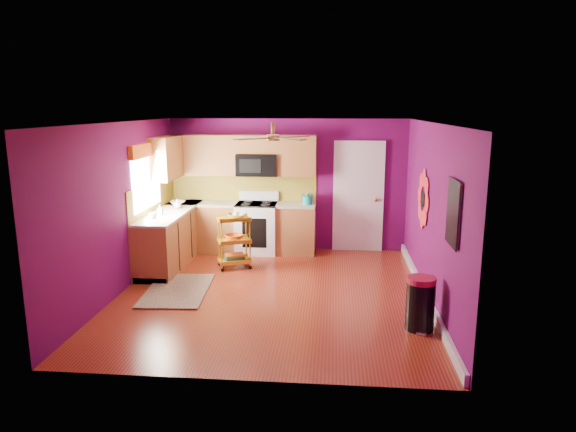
# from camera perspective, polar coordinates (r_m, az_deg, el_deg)

# --- Properties ---
(ground) EXTENTS (5.00, 5.00, 0.00)m
(ground) POSITION_cam_1_polar(r_m,az_deg,el_deg) (7.72, -1.75, -8.55)
(ground) COLOR maroon
(ground) RESTS_ON ground
(room_envelope) EXTENTS (4.54, 5.04, 2.52)m
(room_envelope) POSITION_cam_1_polar(r_m,az_deg,el_deg) (7.30, -1.62, 3.52)
(room_envelope) COLOR #5C0A4E
(room_envelope) RESTS_ON ground
(lower_cabinets) EXTENTS (2.81, 2.31, 0.94)m
(lower_cabinets) POSITION_cam_1_polar(r_m,az_deg,el_deg) (9.54, -8.52, -1.92)
(lower_cabinets) COLOR brown
(lower_cabinets) RESTS_ON ground
(electric_range) EXTENTS (0.76, 0.66, 1.13)m
(electric_range) POSITION_cam_1_polar(r_m,az_deg,el_deg) (9.71, -3.47, -1.25)
(electric_range) COLOR white
(electric_range) RESTS_ON ground
(upper_cabinetry) EXTENTS (2.80, 2.30, 1.26)m
(upper_cabinetry) POSITION_cam_1_polar(r_m,az_deg,el_deg) (9.63, -7.68, 6.49)
(upper_cabinetry) COLOR brown
(upper_cabinetry) RESTS_ON ground
(left_window) EXTENTS (0.08, 1.35, 1.08)m
(left_window) POSITION_cam_1_polar(r_m,az_deg,el_deg) (8.84, -15.48, 5.26)
(left_window) COLOR white
(left_window) RESTS_ON ground
(panel_door) EXTENTS (0.95, 0.11, 2.15)m
(panel_door) POSITION_cam_1_polar(r_m,az_deg,el_deg) (9.80, 7.82, 2.01)
(panel_door) COLOR white
(panel_door) RESTS_ON ground
(right_wall_art) EXTENTS (0.04, 2.74, 1.04)m
(right_wall_art) POSITION_cam_1_polar(r_m,az_deg,el_deg) (7.08, 16.03, 1.23)
(right_wall_art) COLOR black
(right_wall_art) RESTS_ON ground
(ceiling_fan) EXTENTS (1.01, 1.01, 0.26)m
(ceiling_fan) POSITION_cam_1_polar(r_m,az_deg,el_deg) (7.44, -1.68, 8.77)
(ceiling_fan) COLOR #BF8C3F
(ceiling_fan) RESTS_ON ground
(shag_rug) EXTENTS (1.00, 1.53, 0.02)m
(shag_rug) POSITION_cam_1_polar(r_m,az_deg,el_deg) (7.97, -12.19, -8.06)
(shag_rug) COLOR black
(shag_rug) RESTS_ON ground
(rolling_cart) EXTENTS (0.64, 0.56, 0.98)m
(rolling_cart) POSITION_cam_1_polar(r_m,az_deg,el_deg) (8.81, -5.95, -2.57)
(rolling_cart) COLOR gold
(rolling_cart) RESTS_ON ground
(trash_can) EXTENTS (0.43, 0.43, 0.68)m
(trash_can) POSITION_cam_1_polar(r_m,az_deg,el_deg) (6.63, 14.49, -9.39)
(trash_can) COLOR black
(trash_can) RESTS_ON ground
(teal_kettle) EXTENTS (0.18, 0.18, 0.21)m
(teal_kettle) POSITION_cam_1_polar(r_m,az_deg,el_deg) (9.51, 2.16, 1.81)
(teal_kettle) COLOR #16A794
(teal_kettle) RESTS_ON lower_cabinets
(toaster) EXTENTS (0.22, 0.15, 0.18)m
(toaster) POSITION_cam_1_polar(r_m,az_deg,el_deg) (9.60, 2.19, 1.94)
(toaster) COLOR beige
(toaster) RESTS_ON lower_cabinets
(soap_bottle_a) EXTENTS (0.08, 0.08, 0.17)m
(soap_bottle_a) POSITION_cam_1_polar(r_m,az_deg,el_deg) (8.84, -14.03, 0.68)
(soap_bottle_a) COLOR #EA3F72
(soap_bottle_a) RESTS_ON lower_cabinets
(soap_bottle_b) EXTENTS (0.13, 0.13, 0.17)m
(soap_bottle_b) POSITION_cam_1_polar(r_m,az_deg,el_deg) (9.32, -12.20, 1.33)
(soap_bottle_b) COLOR white
(soap_bottle_b) RESTS_ON lower_cabinets
(counter_dish) EXTENTS (0.27, 0.27, 0.07)m
(counter_dish) POSITION_cam_1_polar(r_m,az_deg,el_deg) (9.72, -12.14, 1.46)
(counter_dish) COLOR white
(counter_dish) RESTS_ON lower_cabinets
(counter_cup) EXTENTS (0.12, 0.12, 0.10)m
(counter_cup) POSITION_cam_1_polar(r_m,az_deg,el_deg) (8.58, -14.78, 0.04)
(counter_cup) COLOR white
(counter_cup) RESTS_ON lower_cabinets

